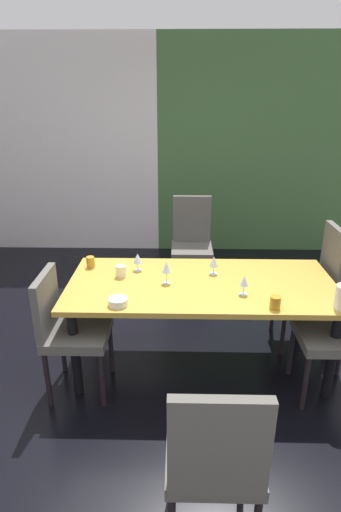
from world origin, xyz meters
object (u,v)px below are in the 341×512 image
chair_head_near (215,456)px  wine_glass_near_window (244,281)px  wine_glass_north (138,259)px  cup_rear (91,262)px  dining_table (201,291)px  chair_right_far (316,283)px  cup_center (121,271)px  chair_head_far (192,239)px  wine_glass_left (214,262)px  serving_bowl_east (118,302)px  cup_south (275,302)px  wine_glass_near_shelf (167,268)px  chair_left_near (67,325)px

chair_head_near → wine_glass_near_window: chair_head_near is taller
wine_glass_north → cup_rear: size_ratio=1.60×
dining_table → chair_right_far: chair_right_far is taller
wine_glass_near_window → cup_center: wine_glass_near_window is taller
wine_glass_near_window → cup_rear: size_ratio=1.58×
chair_head_near → chair_head_far: bearing=90.5°
wine_glass_left → serving_bowl_east: wine_glass_left is taller
wine_glass_near_window → cup_south: 0.27m
wine_glass_near_shelf → cup_rear: 0.70m
chair_head_far → cup_center: bearing=65.9°
wine_glass_north → cup_rear: wine_glass_north is taller
wine_glass_left → cup_rear: (-1.00, 0.11, -0.06)m
chair_left_near → dining_table: bearing=108.3°
dining_table → cup_center: 0.64m
wine_glass_near_window → chair_left_near: bearing=-174.0°
wine_glass_left → cup_rear: wine_glass_left is taller
cup_rear → dining_table: bearing=-16.6°
cup_rear → chair_head_far: bearing=52.9°
serving_bowl_east → cup_rear: (-0.32, 0.63, 0.02)m
wine_glass_left → chair_right_far: bearing=10.3°
chair_head_near → chair_left_near: bearing=131.2°
chair_head_far → chair_right_far: chair_right_far is taller
chair_left_near → serving_bowl_east: chair_left_near is taller
chair_head_near → wine_glass_near_window: size_ratio=6.80×
dining_table → cup_center: bearing=171.6°
wine_glass_left → wine_glass_near_window: size_ratio=1.04×
serving_bowl_east → cup_south: bearing=-1.2°
wine_glass_north → cup_center: bearing=-134.9°
chair_right_far → cup_south: bearing=144.0°
wine_glass_north → chair_head_near: bearing=-73.0°
dining_table → wine_glass_near_window: (0.29, -0.19, 0.18)m
cup_south → cup_center: cup_center is taller
wine_glass_near_shelf → cup_center: bearing=163.6°
cup_south → cup_rear: cup_rear is taller
chair_head_far → cup_center: 1.46m
chair_head_near → wine_glass_north: chair_head_near is taller
cup_south → cup_rear: (-1.37, 0.65, 0.00)m
wine_glass_north → wine_glass_near_shelf: (0.24, -0.23, 0.02)m
chair_head_far → wine_glass_left: (0.13, -1.26, 0.26)m
dining_table → chair_head_near: 1.41m
dining_table → chair_head_near: (-0.01, -1.41, -0.10)m
chair_right_far → wine_glass_near_shelf: size_ratio=6.18×
wine_glass_north → wine_glass_near_window: wine_glass_north is taller
chair_head_far → wine_glass_left: chair_head_far is taller
chair_head_far → chair_right_far: 1.49m
wine_glass_near_shelf → dining_table: bearing=3.0°
wine_glass_near_window → wine_glass_near_shelf: size_ratio=0.84×
dining_table → cup_south: cup_south is taller
wine_glass_north → wine_glass_near_shelf: size_ratio=0.84×
wine_glass_left → wine_glass_north: 0.61m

